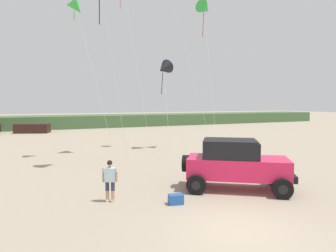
{
  "coord_description": "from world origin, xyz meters",
  "views": [
    {
      "loc": [
        -5.73,
        -7.26,
        3.9
      ],
      "look_at": [
        -0.21,
        4.88,
        2.87
      ],
      "focal_mm": 32.11,
      "sensor_mm": 36.0,
      "label": 1
    }
  ],
  "objects_px": {
    "jeep": "(236,163)",
    "distant_sedan": "(32,128)",
    "kite_yellow_diamond": "(205,9)",
    "kite_black_sled": "(76,7)",
    "kite_blue_swept": "(164,69)",
    "person_watching": "(110,179)",
    "cooler_box": "(176,199)"
  },
  "relations": [
    {
      "from": "jeep",
      "to": "cooler_box",
      "type": "distance_m",
      "value": 3.52
    },
    {
      "from": "cooler_box",
      "to": "kite_blue_swept",
      "type": "height_order",
      "value": "kite_blue_swept"
    },
    {
      "from": "person_watching",
      "to": "kite_black_sled",
      "type": "height_order",
      "value": "kite_black_sled"
    },
    {
      "from": "distant_sedan",
      "to": "kite_yellow_diamond",
      "type": "xyz_separation_m",
      "value": [
        13.21,
        -20.88,
        11.03
      ]
    },
    {
      "from": "cooler_box",
      "to": "kite_yellow_diamond",
      "type": "relative_size",
      "value": 0.05
    },
    {
      "from": "jeep",
      "to": "cooler_box",
      "type": "relative_size",
      "value": 8.8
    },
    {
      "from": "distant_sedan",
      "to": "kite_yellow_diamond",
      "type": "distance_m",
      "value": 27.06
    },
    {
      "from": "person_watching",
      "to": "kite_yellow_diamond",
      "type": "relative_size",
      "value": 0.14
    },
    {
      "from": "person_watching",
      "to": "kite_blue_swept",
      "type": "relative_size",
      "value": 0.22
    },
    {
      "from": "person_watching",
      "to": "cooler_box",
      "type": "distance_m",
      "value": 2.7
    },
    {
      "from": "kite_blue_swept",
      "to": "kite_yellow_diamond",
      "type": "relative_size",
      "value": 0.61
    },
    {
      "from": "cooler_box",
      "to": "distant_sedan",
      "type": "bearing_deg",
      "value": 109.29
    },
    {
      "from": "jeep",
      "to": "cooler_box",
      "type": "bearing_deg",
      "value": -168.82
    },
    {
      "from": "person_watching",
      "to": "kite_black_sled",
      "type": "distance_m",
      "value": 13.7
    },
    {
      "from": "kite_blue_swept",
      "to": "person_watching",
      "type": "bearing_deg",
      "value": -122.68
    },
    {
      "from": "cooler_box",
      "to": "kite_black_sled",
      "type": "bearing_deg",
      "value": 110.68
    },
    {
      "from": "kite_yellow_diamond",
      "to": "person_watching",
      "type": "bearing_deg",
      "value": -135.6
    },
    {
      "from": "kite_black_sled",
      "to": "distant_sedan",
      "type": "bearing_deg",
      "value": 97.92
    },
    {
      "from": "jeep",
      "to": "kite_yellow_diamond",
      "type": "height_order",
      "value": "kite_yellow_diamond"
    },
    {
      "from": "kite_black_sled",
      "to": "person_watching",
      "type": "bearing_deg",
      "value": -91.39
    },
    {
      "from": "kite_yellow_diamond",
      "to": "kite_black_sled",
      "type": "bearing_deg",
      "value": -178.24
    },
    {
      "from": "distant_sedan",
      "to": "kite_blue_swept",
      "type": "xyz_separation_m",
      "value": [
        9.98,
        -19.84,
        6.11
      ]
    },
    {
      "from": "jeep",
      "to": "kite_yellow_diamond",
      "type": "relative_size",
      "value": 0.4
    },
    {
      "from": "kite_blue_swept",
      "to": "kite_yellow_diamond",
      "type": "distance_m",
      "value": 5.98
    },
    {
      "from": "cooler_box",
      "to": "kite_blue_swept",
      "type": "bearing_deg",
      "value": 78.93
    },
    {
      "from": "distant_sedan",
      "to": "kite_yellow_diamond",
      "type": "height_order",
      "value": "kite_yellow_diamond"
    },
    {
      "from": "person_watching",
      "to": "kite_yellow_diamond",
      "type": "bearing_deg",
      "value": 44.4
    },
    {
      "from": "distant_sedan",
      "to": "kite_black_sled",
      "type": "height_order",
      "value": "kite_black_sled"
    },
    {
      "from": "person_watching",
      "to": "distant_sedan",
      "type": "bearing_deg",
      "value": 94.96
    },
    {
      "from": "jeep",
      "to": "person_watching",
      "type": "xyz_separation_m",
      "value": [
        -5.54,
        0.65,
        -0.26
      ]
    },
    {
      "from": "person_watching",
      "to": "kite_blue_swept",
      "type": "bearing_deg",
      "value": 57.32
    },
    {
      "from": "jeep",
      "to": "distant_sedan",
      "type": "bearing_deg",
      "value": 104.53
    }
  ]
}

